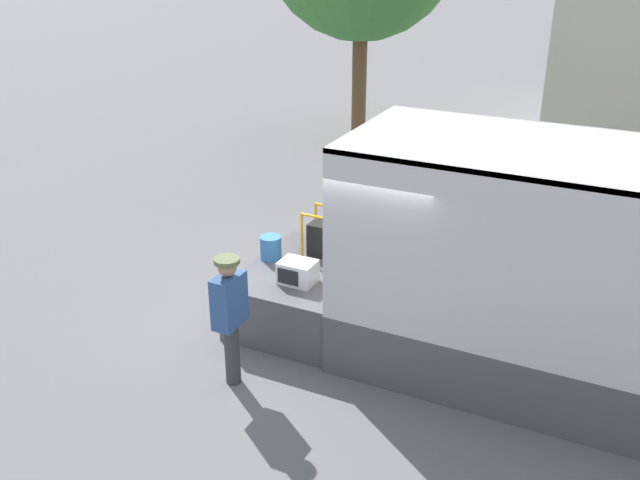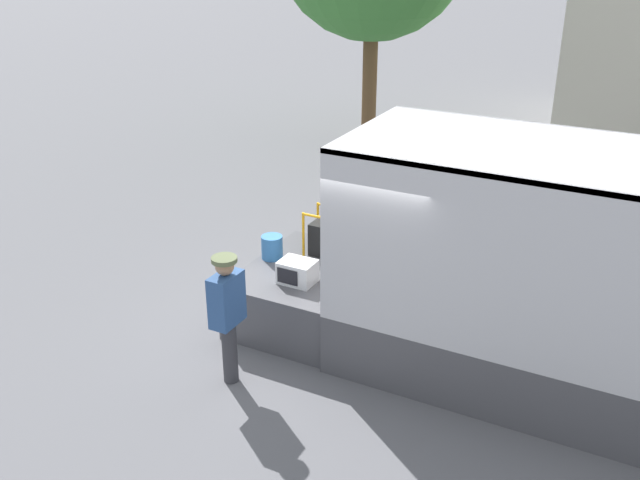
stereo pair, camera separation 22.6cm
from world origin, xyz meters
TOP-DOWN VIEW (x-y plane):
  - ground_plane at (0.00, 0.00)m, footprint 160.00×160.00m
  - tailgate_deck at (-0.76, 0.00)m, footprint 1.53×2.05m
  - microwave at (-0.67, -0.43)m, footprint 0.46×0.36m
  - portable_generator at (-0.64, 0.53)m, footprint 0.70×0.46m
  - orange_bucket at (-1.34, 0.05)m, footprint 0.30×0.30m
  - worker_person at (-0.87, -1.73)m, footprint 0.29×0.44m

SIDE VIEW (x-z plane):
  - ground_plane at x=0.00m, z-range 0.00..0.00m
  - tailgate_deck at x=-0.76m, z-range 0.00..0.78m
  - microwave at x=-0.67m, z-range 0.78..1.07m
  - orange_bucket at x=-1.34m, z-range 0.78..1.11m
  - worker_person at x=-0.87m, z-range 0.18..1.81m
  - portable_generator at x=-0.64m, z-range 0.70..1.34m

